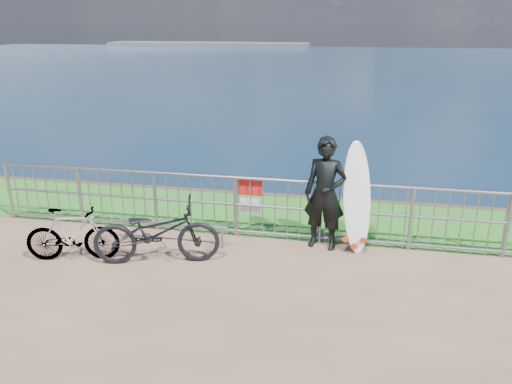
% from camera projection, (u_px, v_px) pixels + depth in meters
% --- Properties ---
extents(grass_strip, '(120.00, 120.00, 0.00)m').
position_uv_depth(grass_strip, '(273.00, 215.00, 9.93)').
color(grass_strip, '#22711F').
rests_on(grass_strip, ground).
extents(seascape, '(260.00, 260.00, 5.00)m').
position_uv_depth(seascape, '(208.00, 47.00, 153.55)').
color(seascape, brown).
rests_on(seascape, ground).
extents(railing, '(10.06, 0.10, 1.13)m').
position_uv_depth(railing, '(264.00, 208.00, 8.73)').
color(railing, gray).
rests_on(railing, ground).
extents(surfer, '(0.77, 0.58, 1.92)m').
position_uv_depth(surfer, '(325.00, 194.00, 8.27)').
color(surfer, black).
rests_on(surfer, ground).
extents(surfboard, '(0.62, 0.59, 1.86)m').
position_uv_depth(surfboard, '(357.00, 202.00, 8.20)').
color(surfboard, white).
rests_on(surfboard, ground).
extents(bicycle_near, '(2.10, 1.19, 1.04)m').
position_uv_depth(bicycle_near, '(156.00, 232.00, 7.86)').
color(bicycle_near, black).
rests_on(bicycle_near, ground).
extents(bicycle_far, '(1.54, 0.77, 0.89)m').
position_uv_depth(bicycle_far, '(72.00, 234.00, 7.97)').
color(bicycle_far, black).
rests_on(bicycle_far, ground).
extents(bike_rack, '(1.95, 0.05, 0.40)m').
position_uv_depth(bike_rack, '(173.00, 226.00, 8.57)').
color(bike_rack, gray).
rests_on(bike_rack, ground).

